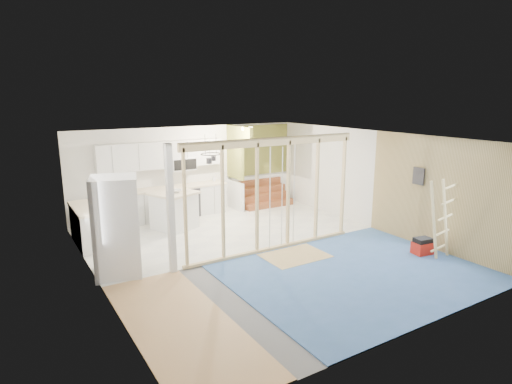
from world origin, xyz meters
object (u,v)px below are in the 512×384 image
fridge (117,227)px  island (174,211)px  toolbox (422,247)px  ladder (441,219)px

fridge → island: 3.06m
toolbox → ladder: (0.07, -0.34, 0.72)m
island → toolbox: (4.03, -4.68, -0.32)m
ladder → fridge: bearing=160.7°
fridge → island: fridge is taller
toolbox → ladder: size_ratio=0.26×
fridge → toolbox: fridge is taller
island → fridge: bearing=-154.2°
toolbox → ladder: ladder is taller
toolbox → ladder: bearing=-70.0°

